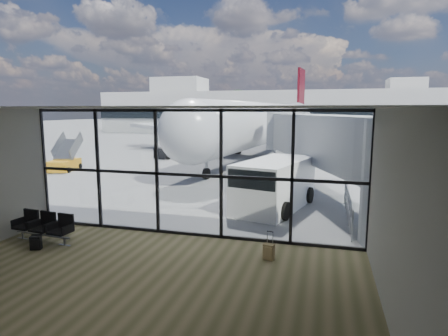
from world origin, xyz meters
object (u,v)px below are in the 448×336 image
at_px(belt_loader, 171,152).
at_px(mobile_stairs, 65,163).
at_px(suitcase, 269,252).
at_px(airliner, 269,123).
at_px(service_van, 274,184).
at_px(seating_row, 45,225).
at_px(backpack, 36,243).

bearing_deg(belt_loader, mobile_stairs, -97.48).
height_order(suitcase, airliner, airliner).
bearing_deg(belt_loader, service_van, -33.51).
bearing_deg(seating_row, airliner, 88.07).
xyz_separation_m(service_van, mobile_stairs, (-16.42, 6.73, -0.60)).
distance_m(backpack, service_van, 9.81).
distance_m(airliner, belt_loader, 10.35).
height_order(seating_row, airliner, airliner).
relative_size(backpack, mobile_stairs, 0.14).
height_order(service_van, belt_loader, service_van).
bearing_deg(mobile_stairs, seating_row, -66.74).
bearing_deg(service_van, belt_loader, 141.37).
bearing_deg(suitcase, belt_loader, 134.00).
relative_size(seating_row, mobile_stairs, 0.66).
bearing_deg(seating_row, service_van, 47.81).
bearing_deg(backpack, belt_loader, 83.24).
bearing_deg(service_van, mobile_stairs, 172.26).
xyz_separation_m(airliner, service_van, (3.42, -21.27, -1.98)).
height_order(seating_row, service_van, service_van).
distance_m(suitcase, service_van, 6.12).
bearing_deg(backpack, seating_row, 90.99).
bearing_deg(airliner, service_van, -74.21).
distance_m(backpack, belt_loader, 23.48).
bearing_deg(belt_loader, suitcase, -40.52).
xyz_separation_m(suitcase, service_van, (-0.68, 6.02, 0.87)).
bearing_deg(service_van, suitcase, -69.00).
bearing_deg(seating_row, belt_loader, 107.73).
relative_size(belt_loader, mobile_stairs, 1.19).
distance_m(service_van, belt_loader, 19.69).
xyz_separation_m(suitcase, mobile_stairs, (-17.11, 12.75, 0.27)).
height_order(seating_row, mobile_stairs, mobile_stairs).
bearing_deg(suitcase, service_van, 110.65).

